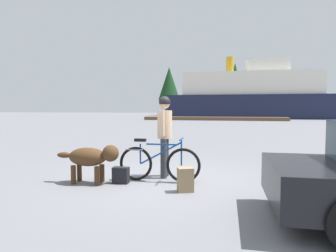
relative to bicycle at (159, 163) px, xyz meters
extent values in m
plane|color=slate|center=(0.07, 0.17, -0.39)|extent=(160.00, 160.00, 0.00)
torus|color=black|center=(0.52, 0.00, -0.03)|extent=(0.71, 0.06, 0.71)
torus|color=black|center=(-0.49, 0.00, -0.03)|extent=(0.71, 0.06, 0.71)
cube|color=navy|center=(0.06, 0.00, 0.39)|extent=(0.65, 0.03, 0.03)
cube|color=navy|center=(0.04, 0.00, 0.21)|extent=(0.86, 0.03, 0.49)
cylinder|color=navy|center=(-0.39, 0.00, 0.18)|extent=(0.03, 0.03, 0.42)
cylinder|color=navy|center=(0.48, 0.00, 0.23)|extent=(0.03, 0.03, 0.52)
cube|color=black|center=(-0.39, 0.00, 0.47)|extent=(0.24, 0.10, 0.06)
cylinder|color=navy|center=(0.48, 0.00, 0.51)|extent=(0.03, 0.44, 0.03)
cube|color=slate|center=(-0.51, 0.00, 0.27)|extent=(0.36, 0.14, 0.02)
cylinder|color=#333338|center=(0.04, 0.52, 0.04)|extent=(0.14, 0.14, 0.86)
cylinder|color=#333338|center=(0.04, 0.30, 0.04)|extent=(0.14, 0.14, 0.86)
cylinder|color=#D8B28C|center=(0.04, 0.41, 0.78)|extent=(0.32, 0.32, 0.61)
cylinder|color=#D8B28C|center=(0.04, 0.63, 0.81)|extent=(0.09, 0.09, 0.54)
cylinder|color=#D8B28C|center=(0.04, 0.19, 0.81)|extent=(0.09, 0.09, 0.54)
sphere|color=tan|center=(0.04, 0.41, 1.24)|extent=(0.23, 0.23, 0.23)
sphere|color=black|center=(0.04, 0.41, 1.27)|extent=(0.25, 0.25, 0.25)
ellipsoid|color=#472D19|center=(-1.38, -0.42, 0.15)|extent=(0.79, 0.44, 0.38)
sphere|color=#472D19|center=(-0.88, -0.42, 0.24)|extent=(0.33, 0.33, 0.33)
ellipsoid|color=#472D19|center=(-1.89, -0.42, 0.17)|extent=(0.32, 0.12, 0.12)
cylinder|color=#472D19|center=(-1.12, -0.29, -0.20)|extent=(0.10, 0.10, 0.37)
cylinder|color=#472D19|center=(-1.12, -0.54, -0.20)|extent=(0.10, 0.10, 0.37)
cylinder|color=#472D19|center=(-1.63, -0.29, -0.20)|extent=(0.10, 0.10, 0.37)
cylinder|color=#472D19|center=(-1.63, -0.54, -0.20)|extent=(0.10, 0.10, 0.37)
cube|color=#8C7251|center=(0.65, -0.63, -0.17)|extent=(0.33, 0.29, 0.44)
cube|color=black|center=(-0.72, -0.29, -0.22)|extent=(0.32, 0.19, 0.33)
cylinder|color=black|center=(2.72, -0.86, -0.07)|extent=(0.64, 0.22, 0.64)
cube|color=brown|center=(-0.16, 30.24, -0.19)|extent=(17.11, 2.07, 0.40)
cube|color=#191E38|center=(4.52, 38.41, 1.27)|extent=(23.48, 7.40, 3.32)
cube|color=silver|center=(4.52, 38.41, 4.53)|extent=(18.78, 6.22, 3.20)
cube|color=silver|center=(6.86, 38.41, 7.03)|extent=(5.63, 4.44, 1.80)
cylinder|color=#BF8C19|center=(1.70, 38.41, 7.33)|extent=(1.10, 1.10, 2.40)
ellipsoid|color=silver|center=(9.73, 42.82, 0.06)|extent=(7.26, 2.03, 0.90)
cylinder|color=#B2B2B7|center=(9.73, 42.82, 4.03)|extent=(0.14, 0.14, 7.03)
cylinder|color=#B2B2B7|center=(8.64, 42.82, 1.71)|extent=(3.27, 0.10, 0.10)
cylinder|color=#4C331E|center=(-10.10, 52.14, 1.16)|extent=(0.31, 0.31, 3.08)
cone|color=#143819|center=(-10.10, 52.14, 5.98)|extent=(4.34, 4.34, 6.57)
cylinder|color=#4C331E|center=(2.80, 52.32, 1.27)|extent=(0.35, 0.35, 3.32)
cone|color=#1E4C28|center=(2.80, 52.32, 6.34)|extent=(3.42, 3.42, 6.82)
cylinder|color=#4C331E|center=(9.66, 51.17, 1.26)|extent=(0.39, 0.39, 3.29)
cone|color=#1E4C28|center=(9.66, 51.17, 6.11)|extent=(3.44, 3.44, 6.42)
camera|label=1|loc=(1.38, -5.84, 1.15)|focal=31.29mm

